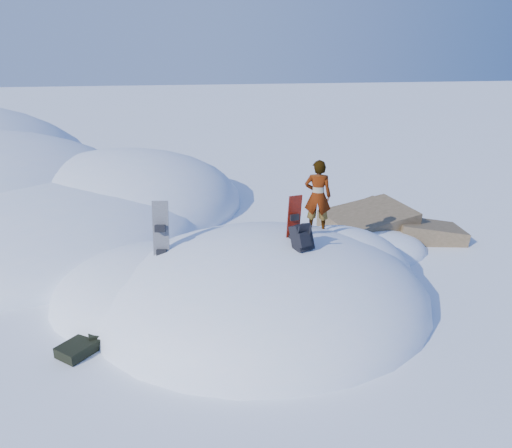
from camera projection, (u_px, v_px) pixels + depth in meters
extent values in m
plane|color=white|center=(263.00, 304.00, 10.46)|extent=(120.00, 120.00, 0.00)
ellipsoid|color=white|center=(263.00, 304.00, 10.46)|extent=(7.00, 6.00, 3.00)
ellipsoid|color=white|center=(158.00, 299.00, 10.68)|extent=(4.40, 4.00, 2.20)
ellipsoid|color=white|center=(334.00, 281.00, 11.47)|extent=(3.60, 3.20, 2.50)
ellipsoid|color=white|center=(25.00, 236.00, 14.18)|extent=(10.00, 9.00, 2.80)
ellipsoid|color=white|center=(123.00, 205.00, 16.88)|extent=(8.00, 8.00, 3.60)
ellipsoid|color=white|center=(35.00, 248.00, 13.33)|extent=(6.00, 5.00, 1.80)
cube|color=brown|center=(367.00, 233.00, 14.13)|extent=(2.82, 2.41, 1.62)
cube|color=brown|center=(426.00, 241.00, 14.07)|extent=(2.16, 1.80, 1.33)
cube|color=brown|center=(371.00, 221.00, 15.36)|extent=(2.08, 2.01, 1.10)
ellipsoid|color=white|center=(367.00, 251.00, 13.17)|extent=(3.20, 2.40, 1.00)
cube|color=#A81908|center=(293.00, 230.00, 10.00)|extent=(0.31, 0.25, 1.48)
cube|color=black|center=(294.00, 217.00, 9.84)|extent=(0.20, 0.15, 0.13)
cube|color=black|center=(294.00, 238.00, 9.99)|extent=(0.20, 0.15, 0.13)
cube|color=black|center=(161.00, 243.00, 9.97)|extent=(0.37, 0.38, 1.70)
cube|color=black|center=(160.00, 229.00, 9.79)|extent=(0.22, 0.17, 0.16)
cube|color=black|center=(162.00, 253.00, 9.96)|extent=(0.22, 0.17, 0.16)
cube|color=black|center=(302.00, 238.00, 9.53)|extent=(0.49, 0.51, 0.56)
cube|color=black|center=(304.00, 240.00, 9.38)|extent=(0.31, 0.28, 0.30)
cylinder|color=black|center=(298.00, 234.00, 9.34)|extent=(0.04, 0.20, 0.37)
cylinder|color=black|center=(309.00, 233.00, 9.38)|extent=(0.04, 0.20, 0.37)
cube|color=black|center=(79.00, 348.00, 8.77)|extent=(0.83, 0.85, 0.19)
cube|color=black|center=(99.00, 335.00, 8.99)|extent=(0.43, 0.35, 0.13)
imported|color=slate|center=(318.00, 196.00, 10.88)|extent=(0.68, 0.55, 1.61)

